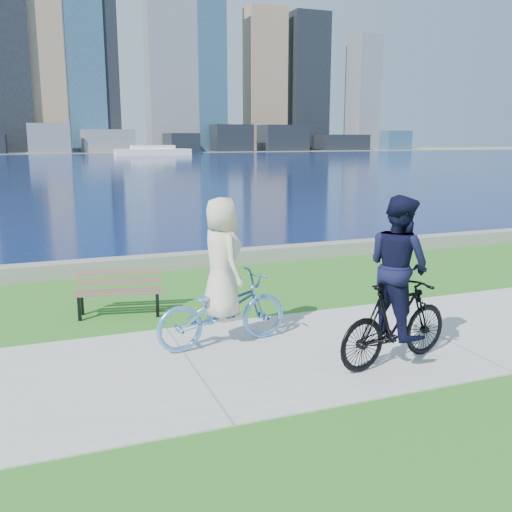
{
  "coord_description": "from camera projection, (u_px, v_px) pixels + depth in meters",
  "views": [
    {
      "loc": [
        -1.84,
        -7.25,
        3.14
      ],
      "look_at": [
        1.66,
        1.91,
        1.1
      ],
      "focal_mm": 40.0,
      "sensor_mm": 36.0,
      "label": 1
    }
  ],
  "objects": [
    {
      "name": "ground",
      "position": [
        193.0,
        368.0,
        7.91
      ],
      "size": [
        320.0,
        320.0,
        0.0
      ],
      "primitive_type": "plane",
      "color": "#276B1C",
      "rests_on": "ground"
    },
    {
      "name": "concrete_path",
      "position": [
        193.0,
        368.0,
        7.91
      ],
      "size": [
        80.0,
        3.5,
        0.02
      ],
      "primitive_type": "cube",
      "color": "#B0B0AA",
      "rests_on": "ground"
    },
    {
      "name": "seawall",
      "position": [
        126.0,
        265.0,
        13.55
      ],
      "size": [
        90.0,
        0.5,
        0.35
      ],
      "primitive_type": "cube",
      "color": "gray",
      "rests_on": "ground"
    },
    {
      "name": "bay_water",
      "position": [
        51.0,
        163.0,
        73.76
      ],
      "size": [
        320.0,
        131.0,
        0.01
      ],
      "primitive_type": "cube",
      "color": "#0B1B4B",
      "rests_on": "ground"
    },
    {
      "name": "far_shore",
      "position": [
        44.0,
        152.0,
        126.79
      ],
      "size": [
        320.0,
        30.0,
        0.12
      ],
      "primitive_type": "cube",
      "color": "gray",
      "rests_on": "ground"
    },
    {
      "name": "city_skyline",
      "position": [
        35.0,
        38.0,
        121.76
      ],
      "size": [
        177.32,
        23.98,
        76.0
      ],
      "color": "black",
      "rests_on": "ground"
    },
    {
      "name": "ferry_far",
      "position": [
        153.0,
        151.0,
        103.83
      ],
      "size": [
        13.56,
        3.87,
        1.84
      ],
      "color": "white",
      "rests_on": "ground"
    },
    {
      "name": "park_bench",
      "position": [
        119.0,
        288.0,
        10.23
      ],
      "size": [
        1.61,
        0.82,
        0.79
      ],
      "rotation": [
        0.0,
        0.0,
        -0.2
      ],
      "color": "black",
      "rests_on": "ground"
    },
    {
      "name": "cyclist_woman",
      "position": [
        222.0,
        291.0,
        8.6
      ],
      "size": [
        0.97,
        2.18,
        2.27
      ],
      "rotation": [
        0.0,
        0.0,
        1.69
      ],
      "color": "#5995D9",
      "rests_on": "ground"
    },
    {
      "name": "cyclist_man",
      "position": [
        397.0,
        295.0,
        7.85
      ],
      "size": [
        0.94,
        2.05,
        2.38
      ],
      "rotation": [
        0.0,
        0.0,
        1.76
      ],
      "color": "black",
      "rests_on": "ground"
    }
  ]
}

